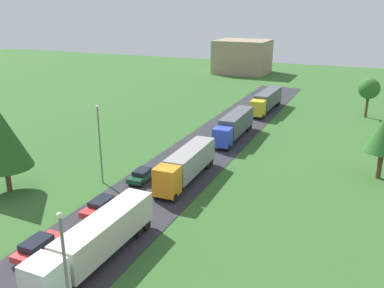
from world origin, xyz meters
TOP-DOWN VIEW (x-y plane):
  - road at (0.00, 24.50)m, footprint 10.00×140.00m
  - lane_marking_centre at (0.00, 22.33)m, footprint 0.16×122.92m
  - truck_lead at (2.35, 13.77)m, footprint 2.66×13.73m
  - truck_second at (2.19, 31.55)m, footprint 2.74×12.77m
  - truck_third at (2.22, 49.48)m, footprint 2.66×13.38m
  - truck_fourth at (2.53, 68.72)m, footprint 2.81×14.46m
  - car_second at (-2.73, 12.62)m, footprint 1.89×4.59m
  - car_third at (-2.38, 20.84)m, footprint 1.88×4.55m
  - car_fourth at (-2.56, 29.17)m, footprint 1.90×3.98m
  - lamppost_lead at (6.35, 5.81)m, footprint 0.36×0.36m
  - lamppost_second at (-6.59, 27.08)m, footprint 0.36×0.36m
  - tree_birch at (20.52, 71.34)m, footprint 3.80×3.80m
  - tree_maple at (-14.78, 21.00)m, footprint 5.96×5.96m
  - distant_building at (-16.11, 113.14)m, footprint 15.43×13.51m

SIDE VIEW (x-z plane):
  - road at x=0.00m, z-range 0.00..0.06m
  - lane_marking_centre at x=0.00m, z-range 0.06..0.07m
  - car_third at x=-2.38m, z-range 0.11..1.47m
  - car_fourth at x=-2.56m, z-range 0.10..1.48m
  - car_second at x=-2.73m, z-range 0.09..1.55m
  - truck_lead at x=2.35m, z-range 0.34..3.82m
  - truck_second at x=2.19m, z-range 0.36..3.91m
  - truck_fourth at x=2.53m, z-range 0.33..4.03m
  - truck_third at x=2.22m, z-range 0.32..4.06m
  - distant_building at x=-16.11m, z-range 0.00..9.75m
  - lamppost_lead at x=6.35m, z-range 0.49..9.70m
  - lamppost_second at x=-6.59m, z-range 0.49..9.78m
  - tree_birch at x=20.52m, z-range 1.68..8.95m
  - tree_maple at x=-14.78m, z-range 1.42..10.85m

